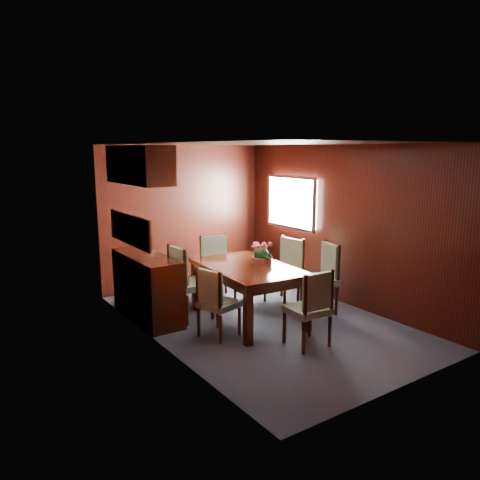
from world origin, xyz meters
TOP-DOWN VIEW (x-y plane):
  - ground at (0.00, 0.00)m, footprint 4.50×4.50m
  - room_shell at (-0.10, 0.33)m, footprint 3.06×4.52m
  - sideboard at (-1.25, 1.00)m, footprint 0.48×1.40m
  - dining_table at (-0.13, 0.16)m, footprint 1.14×1.71m
  - chair_left_near at (-0.83, -0.13)m, footprint 0.51×0.53m
  - chair_left_far at (-0.83, 0.65)m, footprint 0.50×0.52m
  - chair_right_near at (0.96, -0.17)m, footprint 0.58×0.60m
  - chair_right_far at (0.84, 0.48)m, footprint 0.52×0.53m
  - chair_head at (-0.04, -1.02)m, footprint 0.48×0.46m
  - chair_foot at (0.03, 1.25)m, footprint 0.55×0.53m
  - flower_centerpiece at (0.11, 0.17)m, footprint 0.30×0.30m

SIDE VIEW (x-z plane):
  - ground at x=0.00m, z-range 0.00..0.00m
  - sideboard at x=-1.25m, z-range 0.00..0.90m
  - chair_left_near at x=-0.83m, z-range 0.05..0.96m
  - chair_head at x=-0.04m, z-range 0.05..1.01m
  - chair_right_far at x=0.84m, z-range 0.05..1.05m
  - chair_foot at x=0.03m, z-range 0.06..1.06m
  - chair_right_near at x=0.96m, z-range 0.06..1.08m
  - chair_left_far at x=-0.83m, z-range 0.06..1.11m
  - dining_table at x=-0.13m, z-range 0.28..1.05m
  - flower_centerpiece at x=0.11m, z-range 0.76..1.07m
  - room_shell at x=-0.10m, z-range 0.43..2.84m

